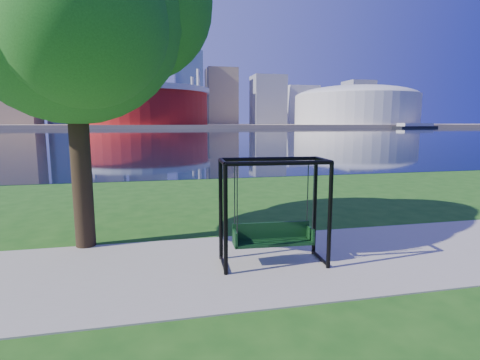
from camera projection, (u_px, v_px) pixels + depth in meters
name	position (u px, v px, depth m)	size (l,w,h in m)	color
ground	(240.00, 257.00, 8.50)	(900.00, 900.00, 0.00)	#1E5114
path	(245.00, 264.00, 8.01)	(120.00, 4.00, 0.03)	#9E937F
river	(163.00, 134.00, 106.95)	(900.00, 180.00, 0.02)	black
far_bank	(159.00, 125.00, 303.70)	(900.00, 228.00, 2.00)	#937F60
stadium	(142.00, 105.00, 231.04)	(83.00, 83.00, 32.00)	maroon
arena	(356.00, 104.00, 261.75)	(84.00, 84.00, 26.56)	beige
skyline	(152.00, 83.00, 310.45)	(392.00, 66.00, 96.50)	gray
swing	(273.00, 214.00, 7.91)	(2.28, 1.10, 2.28)	black
park_tree	(68.00, 3.00, 8.40)	(6.58, 5.95, 8.18)	black
barge	(415.00, 126.00, 220.76)	(29.88, 13.13, 2.89)	black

